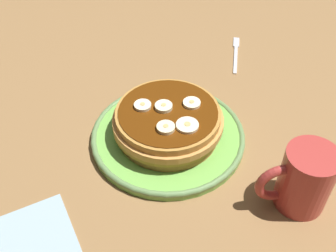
% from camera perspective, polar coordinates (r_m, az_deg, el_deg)
% --- Properties ---
extents(ground_plane, '(1.40, 1.40, 0.03)m').
position_cam_1_polar(ground_plane, '(0.68, -0.00, -2.76)').
color(ground_plane, olive).
extents(plate, '(0.25, 0.25, 0.02)m').
position_cam_1_polar(plate, '(0.66, -0.00, -1.35)').
color(plate, '#72B74C').
rests_on(plate, ground_plane).
extents(pancake_stack, '(0.17, 0.18, 0.05)m').
position_cam_1_polar(pancake_stack, '(0.64, -0.12, 0.59)').
color(pancake_stack, '#AB6C36').
rests_on(pancake_stack, plate).
extents(banana_slice_0, '(0.03, 0.03, 0.01)m').
position_cam_1_polar(banana_slice_0, '(0.63, -0.62, 2.72)').
color(banana_slice_0, beige).
rests_on(banana_slice_0, pancake_stack).
extents(banana_slice_1, '(0.03, 0.03, 0.01)m').
position_cam_1_polar(banana_slice_1, '(0.63, -3.59, 2.86)').
color(banana_slice_1, '#F5E5BD').
rests_on(banana_slice_1, pancake_stack).
extents(banana_slice_2, '(0.03, 0.03, 0.01)m').
position_cam_1_polar(banana_slice_2, '(0.63, 3.36, 3.20)').
color(banana_slice_2, '#FEEFBD').
rests_on(banana_slice_2, pancake_stack).
extents(banana_slice_3, '(0.03, 0.03, 0.01)m').
position_cam_1_polar(banana_slice_3, '(0.60, 2.73, 0.05)').
color(banana_slice_3, '#F9E7BA').
rests_on(banana_slice_3, pancake_stack).
extents(banana_slice_4, '(0.03, 0.03, 0.01)m').
position_cam_1_polar(banana_slice_4, '(0.59, -0.31, -0.26)').
color(banana_slice_4, '#F6E9B3').
rests_on(banana_slice_4, pancake_stack).
extents(coffee_mug, '(0.11, 0.07, 0.10)m').
position_cam_1_polar(coffee_mug, '(0.58, 18.50, -7.05)').
color(coffee_mug, '#B23833').
rests_on(coffee_mug, ground_plane).
extents(napkin, '(0.14, 0.14, 0.00)m').
position_cam_1_polar(napkin, '(0.58, -18.75, -14.93)').
color(napkin, '#99B2BF').
rests_on(napkin, ground_plane).
extents(fork, '(0.05, 0.13, 0.01)m').
position_cam_1_polar(fork, '(0.87, 9.54, 10.23)').
color(fork, silver).
rests_on(fork, ground_plane).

